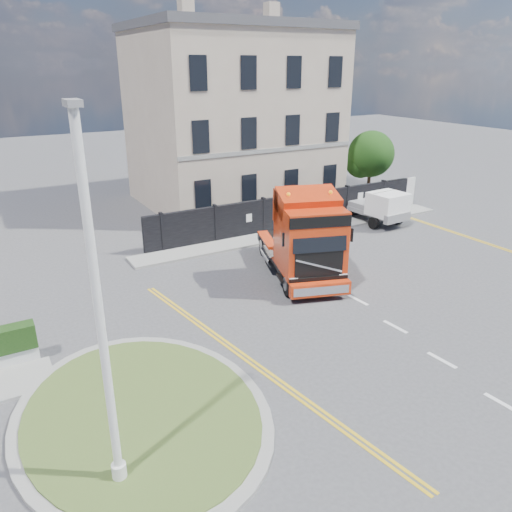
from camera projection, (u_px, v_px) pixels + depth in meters
ground at (293, 313)px, 19.40m from camera, size 120.00×120.00×0.00m
traffic_island at (142, 414)px, 13.68m from camera, size 6.80×6.80×0.17m
hoarding_fence at (300, 210)px, 29.36m from camera, size 18.80×0.25×2.00m
georgian_building at (232, 116)px, 33.45m from camera, size 12.30×10.30×12.80m
tree at (369, 156)px, 34.77m from camera, size 3.20×3.20×4.80m
pavement_far at (301, 231)px, 28.72m from camera, size 20.00×1.60×0.12m
truck at (305, 242)px, 21.75m from camera, size 4.50×7.19×4.04m
flatbed_pickup at (380, 206)px, 29.81m from camera, size 2.25×5.00×2.03m
lamppost_island at (99, 312)px, 9.97m from camera, size 0.26×0.52×8.49m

